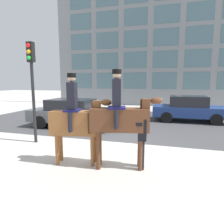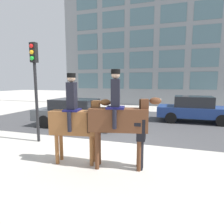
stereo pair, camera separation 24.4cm
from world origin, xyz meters
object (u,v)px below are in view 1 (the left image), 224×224
mounted_horse_lead (76,120)px  traffic_light (32,76)px  street_car_near_lane (73,113)px  mounted_horse_companion (121,118)px  street_car_far_lane (189,108)px  pedestrian_bystander (142,135)px

mounted_horse_lead → traffic_light: bearing=140.0°
mounted_horse_lead → street_car_near_lane: bearing=107.9°
mounted_horse_companion → street_car_near_lane: (-3.54, 4.16, -0.63)m
mounted_horse_companion → traffic_light: traffic_light is taller
mounted_horse_companion → street_car_far_lane: mounted_horse_companion is taller
mounted_horse_lead → pedestrian_bystander: (1.83, 0.14, -0.34)m
mounted_horse_lead → traffic_light: 3.08m
mounted_horse_lead → street_car_near_lane: 4.81m
mounted_horse_companion → pedestrian_bystander: mounted_horse_companion is taller
pedestrian_bystander → mounted_horse_companion: bearing=4.7°
pedestrian_bystander → street_car_near_lane: bearing=-49.6°
mounted_horse_companion → pedestrian_bystander: (0.56, 0.09, -0.46)m
mounted_horse_lead → pedestrian_bystander: mounted_horse_lead is taller
pedestrian_bystander → street_car_far_lane: 7.55m
mounted_horse_lead → pedestrian_bystander: bearing=-6.0°
mounted_horse_lead → mounted_horse_companion: mounted_horse_companion is taller
mounted_horse_companion → street_car_near_lane: bearing=118.3°
street_car_far_lane → mounted_horse_lead: bearing=-116.0°
mounted_horse_companion → pedestrian_bystander: size_ratio=1.67×
mounted_horse_lead → traffic_light: (-2.44, 1.38, 1.26)m
mounted_horse_lead → pedestrian_bystander: size_ratio=1.61×
pedestrian_bystander → street_car_near_lane: pedestrian_bystander is taller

